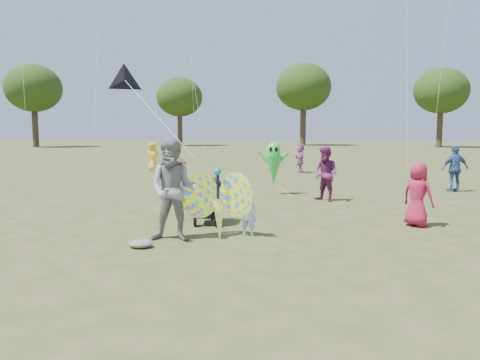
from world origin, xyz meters
name	(u,v)px	position (x,y,z in m)	size (l,w,h in m)	color
ground	(241,250)	(0.00, 0.00, 0.00)	(160.00, 160.00, 0.00)	#51592B
child_girl	(248,213)	(0.01, 1.17, 0.47)	(0.35, 0.23, 0.95)	#B4CAFF
adult_man	(173,190)	(-1.39, 0.60, 0.99)	(0.96, 0.75, 1.98)	gray
grey_bag	(141,244)	(-1.85, -0.01, 0.07)	(0.45, 0.37, 0.14)	slate
crowd_a	(418,195)	(3.65, 2.53, 0.71)	(0.70, 0.45, 1.42)	#A81B3D
crowd_c	(455,169)	(6.43, 8.70, 0.80)	(0.94, 0.39, 1.61)	#355493
crowd_d	(175,164)	(-3.55, 9.11, 0.86)	(1.60, 0.51, 1.72)	#917659
crowd_e	(326,174)	(1.86, 6.01, 0.82)	(0.80, 0.62, 1.64)	#6B2353
crowd_g	(153,157)	(-6.30, 15.18, 0.73)	(0.71, 0.46, 1.46)	yellow
crowd_j	(300,158)	(1.20, 15.30, 0.73)	(1.35, 0.43, 1.46)	#A75F95
jogging_stroller	(209,197)	(-1.02, 2.34, 0.61)	(0.56, 1.08, 1.09)	black
butterfly_kite	(218,203)	(-0.60, 1.10, 0.67)	(1.74, 0.75, 1.59)	#DA5622
delta_kite_rig	(125,81)	(-2.85, 2.11, 3.23)	(2.32, 1.74, 2.06)	black
alien_kite	(274,165)	(0.24, 7.28, 0.97)	(1.12, 0.69, 1.74)	green
tree_line	(320,86)	(3.67, 44.99, 6.86)	(91.78, 33.60, 10.79)	#3A2D21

